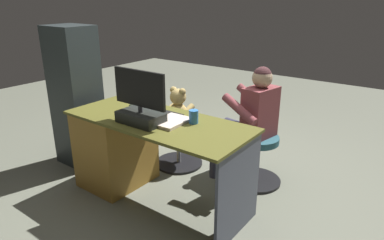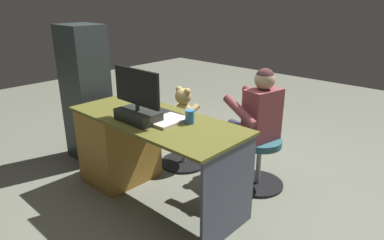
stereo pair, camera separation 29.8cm
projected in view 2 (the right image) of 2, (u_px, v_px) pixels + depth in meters
The scene contains 13 objects.
ground_plane at pixel (186, 182), 3.30m from camera, with size 10.00×10.00×0.00m, color slate.
desk at pixel (126, 143), 3.20m from camera, with size 1.59×0.67×0.75m.
monitor at pixel (138, 106), 2.69m from camera, with size 0.50×0.21×0.42m.
keyboard at pixel (159, 112), 2.92m from camera, with size 0.42×0.14×0.02m, color black.
computer_mouse at pixel (136, 103), 3.13m from camera, with size 0.06×0.10×0.04m, color #252B21.
cup at pixel (190, 117), 2.67m from camera, with size 0.07×0.07×0.11m, color #3372BF.
tv_remote at pixel (133, 112), 2.93m from camera, with size 0.04×0.15×0.02m, color black.
notebook_binder at pixel (167, 121), 2.71m from camera, with size 0.22×0.30×0.02m, color beige.
office_chair_teddy at pixel (184, 141), 3.58m from camera, with size 0.50×0.50×0.47m.
teddy_bear at pixel (184, 106), 3.46m from camera, with size 0.26×0.26×0.37m.
visitor_chair at pixel (259, 159), 3.17m from camera, with size 0.49×0.49×0.47m.
person at pixel (252, 118), 3.08m from camera, with size 0.58×0.53×1.12m.
equipment_rack at pixel (86, 94), 3.61m from camera, with size 0.44×0.36×1.43m, color #283031.
Camera 2 is at (-2.01, 2.09, 1.69)m, focal length 32.00 mm.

